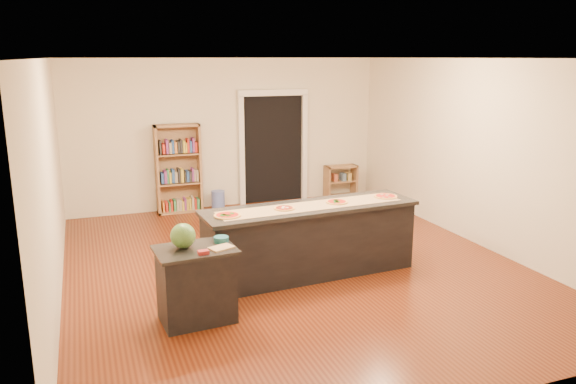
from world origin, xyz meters
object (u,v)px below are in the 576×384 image
object	(u,v)px
kitchen_island	(310,240)
watermelon	(183,236)
bookshelf	(178,169)
side_counter	(196,284)
low_shelf	(341,181)
waste_bin	(218,200)

from	to	relation	value
kitchen_island	watermelon	world-z (taller)	watermelon
kitchen_island	watermelon	bearing A→B (deg)	-160.90
bookshelf	watermelon	distance (m)	4.49
side_counter	watermelon	distance (m)	0.56
kitchen_island	watermelon	xyz separation A→B (m)	(-1.78, -0.75, 0.49)
side_counter	bookshelf	xyz separation A→B (m)	(0.58, 4.50, 0.40)
side_counter	low_shelf	bearing A→B (deg)	45.05
bookshelf	watermelon	world-z (taller)	bookshelf
bookshelf	watermelon	size ratio (longest dim) A/B	6.07
bookshelf	side_counter	bearing A→B (deg)	-97.40
watermelon	side_counter	bearing A→B (deg)	-28.95
kitchen_island	bookshelf	world-z (taller)	bookshelf
bookshelf	low_shelf	world-z (taller)	bookshelf
low_shelf	watermelon	distance (m)	6.01
low_shelf	waste_bin	size ratio (longest dim) A/B	1.80
kitchen_island	bookshelf	bearing A→B (deg)	102.80
side_counter	bookshelf	world-z (taller)	bookshelf
side_counter	waste_bin	size ratio (longest dim) A/B	2.30
kitchen_island	low_shelf	world-z (taller)	kitchen_island
waste_bin	watermelon	bearing A→B (deg)	-107.84
side_counter	low_shelf	size ratio (longest dim) A/B	1.27
kitchen_island	bookshelf	size ratio (longest dim) A/B	1.75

